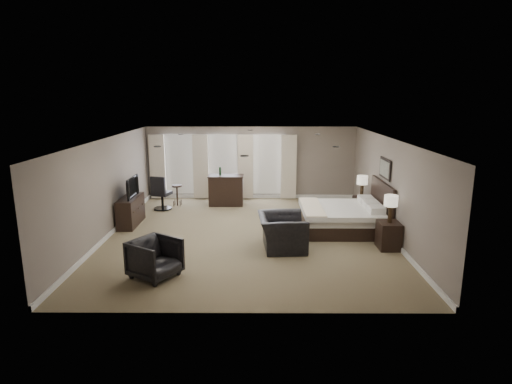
{
  "coord_description": "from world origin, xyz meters",
  "views": [
    {
      "loc": [
        0.26,
        -11.04,
        3.72
      ],
      "look_at": [
        0.2,
        0.4,
        1.1
      ],
      "focal_mm": 30.0,
      "sensor_mm": 36.0,
      "label": 1
    }
  ],
  "objects_px": {
    "dresser": "(131,211)",
    "lamp_near": "(390,209)",
    "tv": "(130,195)",
    "desk_chair": "(162,192)",
    "nightstand_far": "(361,207)",
    "bar_stool_left": "(177,195)",
    "bar_stool_right": "(214,193)",
    "lamp_far": "(362,187)",
    "bar_counter": "(226,190)",
    "armchair_far": "(155,256)",
    "nightstand_near": "(389,235)",
    "armchair_near": "(282,226)",
    "bed": "(342,206)"
  },
  "relations": [
    {
      "from": "lamp_near",
      "to": "tv",
      "type": "xyz_separation_m",
      "value": [
        -6.92,
        1.95,
        -0.12
      ]
    },
    {
      "from": "tv",
      "to": "lamp_far",
      "type": "bearing_deg",
      "value": -82.21
    },
    {
      "from": "bed",
      "to": "nightstand_far",
      "type": "distance_m",
      "value": 1.75
    },
    {
      "from": "nightstand_near",
      "to": "armchair_near",
      "type": "bearing_deg",
      "value": -179.95
    },
    {
      "from": "lamp_near",
      "to": "bar_stool_left",
      "type": "height_order",
      "value": "lamp_near"
    },
    {
      "from": "desk_chair",
      "to": "nightstand_far",
      "type": "bearing_deg",
      "value": -169.69
    },
    {
      "from": "bar_counter",
      "to": "armchair_near",
      "type": "bearing_deg",
      "value": -68.25
    },
    {
      "from": "bar_counter",
      "to": "bed",
      "type": "bearing_deg",
      "value": -38.98
    },
    {
      "from": "armchair_far",
      "to": "desk_chair",
      "type": "bearing_deg",
      "value": 43.4
    },
    {
      "from": "bar_counter",
      "to": "bar_stool_right",
      "type": "height_order",
      "value": "bar_counter"
    },
    {
      "from": "bar_stool_left",
      "to": "bar_stool_right",
      "type": "height_order",
      "value": "bar_stool_left"
    },
    {
      "from": "bed",
      "to": "lamp_far",
      "type": "relative_size",
      "value": 3.18
    },
    {
      "from": "nightstand_far",
      "to": "lamp_far",
      "type": "distance_m",
      "value": 0.64
    },
    {
      "from": "dresser",
      "to": "lamp_near",
      "type": "bearing_deg",
      "value": -15.76
    },
    {
      "from": "lamp_near",
      "to": "armchair_far",
      "type": "height_order",
      "value": "lamp_near"
    },
    {
      "from": "nightstand_near",
      "to": "bar_stool_right",
      "type": "distance_m",
      "value": 6.64
    },
    {
      "from": "tv",
      "to": "bar_stool_right",
      "type": "bearing_deg",
      "value": -38.97
    },
    {
      "from": "dresser",
      "to": "bar_stool_right",
      "type": "xyz_separation_m",
      "value": [
        2.16,
        2.67,
        -0.07
      ]
    },
    {
      "from": "bed",
      "to": "desk_chair",
      "type": "relative_size",
      "value": 1.89
    },
    {
      "from": "lamp_far",
      "to": "bar_counter",
      "type": "xyz_separation_m",
      "value": [
        -4.31,
        1.32,
        -0.41
      ]
    },
    {
      "from": "lamp_far",
      "to": "bed",
      "type": "bearing_deg",
      "value": -121.54
    },
    {
      "from": "lamp_near",
      "to": "armchair_near",
      "type": "relative_size",
      "value": 0.52
    },
    {
      "from": "tv",
      "to": "desk_chair",
      "type": "xyz_separation_m",
      "value": [
        0.55,
        1.68,
        -0.32
      ]
    },
    {
      "from": "nightstand_near",
      "to": "lamp_far",
      "type": "bearing_deg",
      "value": 90.0
    },
    {
      "from": "armchair_near",
      "to": "bar_stool_right",
      "type": "xyz_separation_m",
      "value": [
        -2.13,
        4.63,
        -0.22
      ]
    },
    {
      "from": "bed",
      "to": "bar_stool_left",
      "type": "xyz_separation_m",
      "value": [
        -5.08,
        2.68,
        -0.33
      ]
    },
    {
      "from": "lamp_far",
      "to": "dresser",
      "type": "relative_size",
      "value": 0.48
    },
    {
      "from": "bed",
      "to": "armchair_near",
      "type": "relative_size",
      "value": 1.68
    },
    {
      "from": "dresser",
      "to": "desk_chair",
      "type": "xyz_separation_m",
      "value": [
        0.55,
        1.68,
        0.16
      ]
    },
    {
      "from": "armchair_far",
      "to": "bar_stool_left",
      "type": "xyz_separation_m",
      "value": [
        -0.63,
        5.85,
        -0.09
      ]
    },
    {
      "from": "bar_counter",
      "to": "dresser",
      "type": "bearing_deg",
      "value": -139.11
    },
    {
      "from": "bar_stool_left",
      "to": "armchair_far",
      "type": "bearing_deg",
      "value": -83.89
    },
    {
      "from": "lamp_far",
      "to": "armchair_near",
      "type": "xyz_separation_m",
      "value": [
        -2.62,
        -2.9,
        -0.37
      ]
    },
    {
      "from": "nightstand_far",
      "to": "nightstand_near",
      "type": "bearing_deg",
      "value": -90.0
    },
    {
      "from": "bed",
      "to": "dresser",
      "type": "relative_size",
      "value": 1.54
    },
    {
      "from": "armchair_far",
      "to": "desk_chair",
      "type": "height_order",
      "value": "desk_chair"
    },
    {
      "from": "bar_counter",
      "to": "bar_stool_left",
      "type": "height_order",
      "value": "bar_counter"
    },
    {
      "from": "armchair_near",
      "to": "bar_stool_left",
      "type": "distance_m",
      "value": 5.32
    },
    {
      "from": "lamp_near",
      "to": "nightstand_near",
      "type": "bearing_deg",
      "value": 0.0
    },
    {
      "from": "armchair_near",
      "to": "desk_chair",
      "type": "height_order",
      "value": "desk_chair"
    },
    {
      "from": "bed",
      "to": "lamp_near",
      "type": "xyz_separation_m",
      "value": [
        0.89,
        -1.45,
        0.32
      ]
    },
    {
      "from": "dresser",
      "to": "bar_stool_left",
      "type": "xyz_separation_m",
      "value": [
        0.95,
        2.18,
        -0.05
      ]
    },
    {
      "from": "tv",
      "to": "armchair_near",
      "type": "bearing_deg",
      "value": -114.48
    },
    {
      "from": "armchair_far",
      "to": "bar_counter",
      "type": "height_order",
      "value": "bar_counter"
    },
    {
      "from": "lamp_near",
      "to": "bed",
      "type": "bearing_deg",
      "value": 121.54
    },
    {
      "from": "bar_stool_left",
      "to": "desk_chair",
      "type": "bearing_deg",
      "value": -128.53
    },
    {
      "from": "nightstand_near",
      "to": "armchair_far",
      "type": "distance_m",
      "value": 5.62
    },
    {
      "from": "dresser",
      "to": "bar_stool_right",
      "type": "bearing_deg",
      "value": 51.03
    },
    {
      "from": "lamp_far",
      "to": "armchair_far",
      "type": "distance_m",
      "value": 7.08
    },
    {
      "from": "armchair_near",
      "to": "desk_chair",
      "type": "distance_m",
      "value": 5.22
    }
  ]
}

